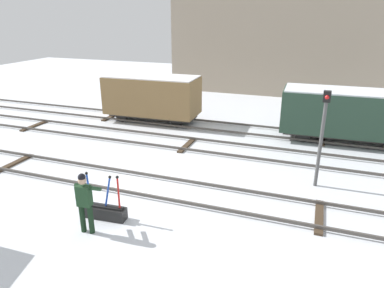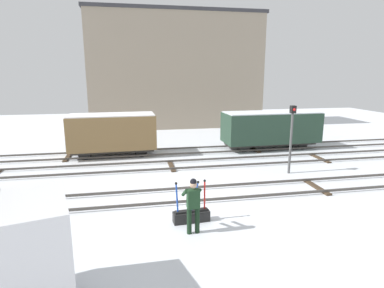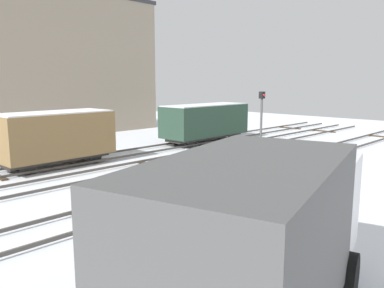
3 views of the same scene
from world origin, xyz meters
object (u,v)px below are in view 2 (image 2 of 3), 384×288
object	(u,v)px
signal_post	(292,132)
freight_car_mid_siding	(113,132)
switch_lever_frame	(191,215)
rail_worker	(193,202)
freight_car_near_switch	(271,128)

from	to	relation	value
signal_post	freight_car_mid_siding	xyz separation A→B (m)	(-8.87, 5.21, -0.66)
switch_lever_frame	freight_car_mid_siding	world-z (taller)	freight_car_mid_siding
rail_worker	signal_post	world-z (taller)	signal_post
switch_lever_frame	freight_car_mid_siding	xyz separation A→B (m)	(-3.05, 9.54, 1.21)
switch_lever_frame	signal_post	xyz separation A→B (m)	(5.82, 4.33, 1.87)
switch_lever_frame	rail_worker	bearing A→B (deg)	-101.44
freight_car_near_switch	freight_car_mid_siding	distance (m)	10.20
rail_worker	signal_post	size ratio (longest dim) A/B	0.53
signal_post	switch_lever_frame	bearing A→B (deg)	-143.33
rail_worker	freight_car_near_switch	bearing A→B (deg)	50.29
switch_lever_frame	signal_post	size ratio (longest dim) A/B	0.43
signal_post	freight_car_near_switch	world-z (taller)	signal_post
switch_lever_frame	rail_worker	distance (m)	1.10
freight_car_near_switch	rail_worker	bearing A→B (deg)	-126.44
switch_lever_frame	freight_car_mid_siding	size ratio (longest dim) A/B	0.28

